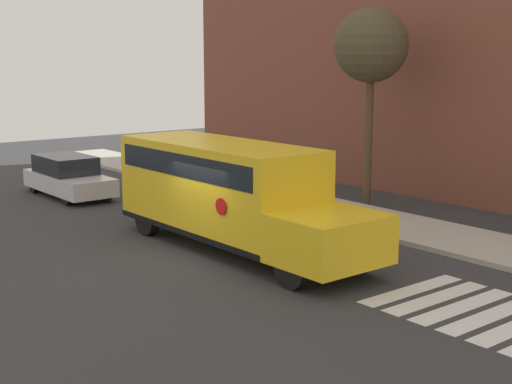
# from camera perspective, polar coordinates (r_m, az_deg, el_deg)

# --- Properties ---
(ground_plane) EXTENTS (60.00, 60.00, 0.00)m
(ground_plane) POSITION_cam_1_polar(r_m,az_deg,el_deg) (19.48, -3.85, -5.11)
(ground_plane) COLOR #333335
(sidewalk_strip) EXTENTS (44.00, 3.00, 0.15)m
(sidewalk_strip) POSITION_cam_1_polar(r_m,az_deg,el_deg) (23.67, 9.16, -2.21)
(sidewalk_strip) COLOR #B2ADA3
(sidewalk_strip) RESTS_ON ground
(building_backdrop) EXTENTS (32.00, 4.00, 11.34)m
(building_backdrop) POSITION_cam_1_polar(r_m,az_deg,el_deg) (28.27, 18.55, 10.89)
(building_backdrop) COLOR brown
(building_backdrop) RESTS_ON ground
(crosswalk_stripes) EXTENTS (4.70, 3.20, 0.01)m
(crosswalk_stripes) POSITION_cam_1_polar(r_m,az_deg,el_deg) (15.88, 18.33, -9.33)
(crosswalk_stripes) COLOR white
(crosswalk_stripes) RESTS_ON ground
(school_bus) EXTENTS (9.00, 2.57, 2.95)m
(school_bus) POSITION_cam_1_polar(r_m,az_deg,el_deg) (19.96, -2.20, 0.22)
(school_bus) COLOR yellow
(school_bus) RESTS_ON ground
(parked_car) EXTENTS (4.71, 1.83, 1.57)m
(parked_car) POSITION_cam_1_polar(r_m,az_deg,el_deg) (28.62, -14.81, 1.20)
(parked_car) COLOR silver
(parked_car) RESTS_ON ground
(tree_near_sidewalk) EXTENTS (2.65, 2.65, 7.07)m
(tree_near_sidewalk) POSITION_cam_1_polar(r_m,az_deg,el_deg) (25.97, 9.20, 11.39)
(tree_near_sidewalk) COLOR brown
(tree_near_sidewalk) RESTS_ON ground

